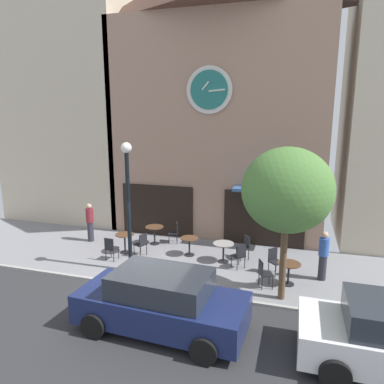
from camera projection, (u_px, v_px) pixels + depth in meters
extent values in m
cube|color=gray|center=(173.00, 259.00, 13.63)|extent=(25.89, 4.98, 0.05)
cube|color=#2D2D30|center=(99.00, 344.00, 8.61)|extent=(25.89, 5.75, 0.05)
cube|color=#A8A5A0|center=(147.00, 287.00, 11.31)|extent=(25.89, 0.12, 0.08)
cube|color=#9E7A66|center=(217.00, 129.00, 16.11)|extent=(9.48, 2.94, 9.51)
cylinder|color=beige|center=(209.00, 90.00, 14.34)|extent=(1.88, 0.10, 1.88)
cylinder|color=#1E6660|center=(209.00, 90.00, 14.29)|extent=(1.54, 0.04, 1.54)
cube|color=beige|center=(205.00, 86.00, 14.25)|extent=(0.32, 0.03, 0.36)
cube|color=beige|center=(217.00, 90.00, 14.16)|extent=(0.66, 0.03, 0.11)
cube|color=black|center=(157.00, 210.00, 16.13)|extent=(3.32, 0.10, 2.30)
cube|color=black|center=(264.00, 219.00, 14.81)|extent=(3.32, 0.10, 2.30)
cube|color=#33568C|center=(272.00, 190.00, 14.16)|extent=(3.03, 0.90, 0.12)
cube|color=beige|center=(70.00, 96.00, 18.27)|extent=(6.58, 3.60, 12.65)
cylinder|color=black|center=(131.00, 266.00, 12.59)|extent=(0.32, 0.32, 0.36)
cylinder|color=black|center=(129.00, 214.00, 12.19)|extent=(0.14, 0.14, 4.14)
sphere|color=white|center=(126.00, 148.00, 11.71)|extent=(0.36, 0.36, 0.36)
cylinder|color=brown|center=(283.00, 261.00, 10.46)|extent=(0.20, 0.20, 2.41)
ellipsoid|color=#4C7A38|center=(287.00, 190.00, 10.01)|extent=(2.57, 2.31, 2.44)
cylinder|color=black|center=(125.00, 244.00, 14.17)|extent=(0.07, 0.07, 0.76)
cylinder|color=black|center=(125.00, 252.00, 14.25)|extent=(0.40, 0.40, 0.03)
cylinder|color=brown|center=(125.00, 234.00, 14.09)|extent=(0.73, 0.73, 0.03)
cylinder|color=black|center=(155.00, 235.00, 15.12)|extent=(0.07, 0.07, 0.76)
cylinder|color=black|center=(155.00, 243.00, 15.20)|extent=(0.40, 0.40, 0.03)
cylinder|color=brown|center=(154.00, 227.00, 15.04)|extent=(0.76, 0.76, 0.03)
cylinder|color=black|center=(189.00, 247.00, 13.91)|extent=(0.07, 0.07, 0.70)
cylinder|color=black|center=(189.00, 255.00, 13.98)|extent=(0.40, 0.40, 0.03)
cylinder|color=brown|center=(189.00, 238.00, 13.84)|extent=(0.70, 0.70, 0.03)
cylinder|color=black|center=(223.00, 253.00, 13.28)|extent=(0.07, 0.07, 0.72)
cylinder|color=black|center=(223.00, 261.00, 13.36)|extent=(0.40, 0.40, 0.03)
cylinder|color=gray|center=(224.00, 244.00, 13.21)|extent=(0.78, 0.78, 0.03)
cylinder|color=black|center=(288.00, 274.00, 11.51)|extent=(0.07, 0.07, 0.71)
cylinder|color=black|center=(288.00, 284.00, 11.59)|extent=(0.40, 0.40, 0.03)
cylinder|color=brown|center=(289.00, 264.00, 11.44)|extent=(0.75, 0.75, 0.03)
cube|color=black|center=(243.00, 248.00, 13.52)|extent=(0.56, 0.56, 0.04)
cube|color=black|center=(247.00, 242.00, 13.53)|extent=(0.25, 0.33, 0.45)
cylinder|color=black|center=(236.00, 252.00, 13.67)|extent=(0.03, 0.03, 0.45)
cylinder|color=black|center=(240.00, 256.00, 13.36)|extent=(0.03, 0.03, 0.45)
cylinder|color=black|center=(244.00, 251.00, 13.78)|extent=(0.03, 0.03, 0.45)
cylinder|color=black|center=(249.00, 254.00, 13.47)|extent=(0.03, 0.03, 0.45)
cube|color=black|center=(276.00, 262.00, 12.22)|extent=(0.57, 0.57, 0.04)
cube|color=black|center=(273.00, 254.00, 12.32)|extent=(0.29, 0.30, 0.45)
cylinder|color=black|center=(275.00, 271.00, 12.04)|extent=(0.03, 0.03, 0.45)
cylinder|color=black|center=(283.00, 269.00, 12.20)|extent=(0.03, 0.03, 0.45)
cylinder|color=black|center=(269.00, 267.00, 12.33)|extent=(0.03, 0.03, 0.45)
cylinder|color=black|center=(276.00, 265.00, 12.49)|extent=(0.03, 0.03, 0.45)
cube|color=black|center=(173.00, 233.00, 15.24)|extent=(0.52, 0.52, 0.04)
cube|color=black|center=(177.00, 228.00, 15.21)|extent=(0.17, 0.37, 0.45)
cylinder|color=black|center=(169.00, 237.00, 15.44)|extent=(0.03, 0.03, 0.45)
cylinder|color=black|center=(169.00, 239.00, 15.11)|extent=(0.03, 0.03, 0.45)
cylinder|color=black|center=(177.00, 236.00, 15.47)|extent=(0.03, 0.03, 0.45)
cylinder|color=black|center=(177.00, 239.00, 15.14)|extent=(0.03, 0.03, 0.45)
cube|color=black|center=(140.00, 244.00, 13.89)|extent=(0.52, 0.52, 0.04)
cube|color=black|center=(143.00, 240.00, 13.73)|extent=(0.18, 0.37, 0.45)
cylinder|color=black|center=(141.00, 248.00, 14.17)|extent=(0.03, 0.03, 0.45)
cylinder|color=black|center=(134.00, 250.00, 13.91)|extent=(0.03, 0.03, 0.45)
cylinder|color=black|center=(147.00, 250.00, 13.96)|extent=(0.03, 0.03, 0.45)
cylinder|color=black|center=(140.00, 252.00, 13.70)|extent=(0.03, 0.03, 0.45)
cube|color=black|center=(238.00, 256.00, 12.76)|extent=(0.57, 0.57, 0.04)
cube|color=black|center=(242.00, 252.00, 12.56)|extent=(0.29, 0.31, 0.45)
cylinder|color=black|center=(239.00, 259.00, 13.03)|extent=(0.03, 0.03, 0.45)
cylinder|color=black|center=(231.00, 261.00, 12.86)|extent=(0.03, 0.03, 0.45)
cylinder|color=black|center=(245.00, 262.00, 12.75)|extent=(0.03, 0.03, 0.45)
cylinder|color=black|center=(237.00, 264.00, 12.58)|extent=(0.03, 0.03, 0.45)
cube|color=black|center=(266.00, 274.00, 11.31)|extent=(0.52, 0.52, 0.04)
cube|color=black|center=(261.00, 268.00, 11.24)|extent=(0.19, 0.37, 0.45)
cylinder|color=black|center=(273.00, 283.00, 11.21)|extent=(0.03, 0.03, 0.45)
cylinder|color=black|center=(269.00, 278.00, 11.54)|extent=(0.03, 0.03, 0.45)
cylinder|color=black|center=(262.00, 283.00, 11.18)|extent=(0.03, 0.03, 0.45)
cylinder|color=black|center=(259.00, 278.00, 11.51)|extent=(0.03, 0.03, 0.45)
cube|color=black|center=(112.00, 248.00, 13.48)|extent=(0.43, 0.43, 0.04)
cube|color=black|center=(109.00, 244.00, 13.26)|extent=(0.38, 0.07, 0.45)
cylinder|color=black|center=(119.00, 253.00, 13.62)|extent=(0.03, 0.03, 0.45)
cylinder|color=black|center=(111.00, 252.00, 13.74)|extent=(0.03, 0.03, 0.45)
cylinder|color=black|center=(114.00, 256.00, 13.31)|extent=(0.03, 0.03, 0.45)
cylinder|color=black|center=(106.00, 255.00, 13.43)|extent=(0.03, 0.03, 0.45)
cylinder|color=#2D2D38|center=(322.00, 267.00, 11.85)|extent=(0.28, 0.28, 0.85)
cylinder|color=#3359B2|center=(324.00, 247.00, 11.70)|extent=(0.34, 0.34, 0.60)
sphere|color=tan|center=(325.00, 235.00, 11.61)|extent=(0.22, 0.22, 0.22)
cylinder|color=#2D2D38|center=(91.00, 232.00, 15.47)|extent=(0.34, 0.34, 0.85)
cylinder|color=maroon|center=(90.00, 215.00, 15.32)|extent=(0.42, 0.42, 0.60)
sphere|color=tan|center=(89.00, 206.00, 15.23)|extent=(0.22, 0.22, 0.22)
cube|color=navy|center=(162.00, 307.00, 9.08)|extent=(4.39, 2.03, 0.75)
cube|color=#262B33|center=(161.00, 284.00, 8.94)|extent=(2.49, 1.71, 0.60)
cylinder|color=black|center=(204.00, 351.00, 7.84)|extent=(0.65, 0.25, 0.64)
cylinder|color=black|center=(225.00, 310.00, 9.50)|extent=(0.65, 0.25, 0.64)
cylinder|color=black|center=(94.00, 326.00, 8.77)|extent=(0.65, 0.25, 0.64)
cylinder|color=black|center=(130.00, 292.00, 10.43)|extent=(0.65, 0.25, 0.64)
cylinder|color=black|center=(335.00, 374.00, 7.14)|extent=(0.64, 0.22, 0.64)
cylinder|color=black|center=(328.00, 324.00, 8.83)|extent=(0.64, 0.22, 0.64)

